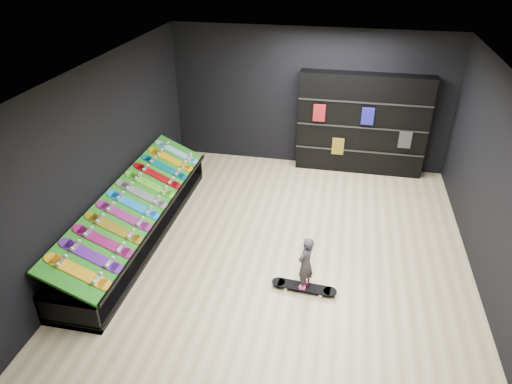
% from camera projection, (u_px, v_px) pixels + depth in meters
% --- Properties ---
extents(floor, '(6.00, 7.00, 0.01)m').
position_uv_depth(floor, '(283.00, 253.00, 7.61)').
color(floor, '#D0BC8C').
rests_on(floor, ground).
extents(ceiling, '(6.00, 7.00, 0.01)m').
position_uv_depth(ceiling, '(290.00, 74.00, 6.11)').
color(ceiling, white).
rests_on(ceiling, ground).
extents(wall_back, '(6.00, 0.02, 3.00)m').
position_uv_depth(wall_back, '(309.00, 99.00, 9.83)').
color(wall_back, black).
rests_on(wall_back, ground).
extents(wall_front, '(6.00, 0.02, 3.00)m').
position_uv_depth(wall_front, '(227.00, 360.00, 3.89)').
color(wall_front, black).
rests_on(wall_front, ground).
extents(wall_left, '(0.02, 7.00, 3.00)m').
position_uv_depth(wall_left, '(102.00, 156.00, 7.38)').
color(wall_left, black).
rests_on(wall_left, ground).
extents(wall_right, '(0.02, 7.00, 3.00)m').
position_uv_depth(wall_right, '(499.00, 193.00, 6.34)').
color(wall_right, black).
rests_on(wall_right, ground).
extents(display_rack, '(0.90, 4.50, 0.50)m').
position_uv_depth(display_rack, '(138.00, 223.00, 7.93)').
color(display_rack, black).
rests_on(display_rack, ground).
extents(turf_ramp, '(0.92, 4.50, 0.46)m').
position_uv_depth(turf_ramp, '(138.00, 201.00, 7.69)').
color(turf_ramp, '#17650F').
rests_on(turf_ramp, display_rack).
extents(back_shelving, '(2.70, 0.32, 2.16)m').
position_uv_depth(back_shelving, '(362.00, 124.00, 9.69)').
color(back_shelving, black).
rests_on(back_shelving, ground).
extents(floor_skateboard, '(0.99, 0.29, 0.09)m').
position_uv_depth(floor_skateboard, '(304.00, 288.00, 6.79)').
color(floor_skateboard, black).
rests_on(floor_skateboard, ground).
extents(child, '(0.21, 0.24, 0.52)m').
position_uv_depth(child, '(305.00, 273.00, 6.64)').
color(child, black).
rests_on(child, floor_skateboard).
extents(display_board_0, '(0.93, 0.22, 0.50)m').
position_uv_depth(display_board_0, '(78.00, 272.00, 6.06)').
color(display_board_0, orange).
rests_on(display_board_0, turf_ramp).
extents(display_board_1, '(0.93, 0.22, 0.50)m').
position_uv_depth(display_board_1, '(91.00, 256.00, 6.35)').
color(display_board_1, purple).
rests_on(display_board_1, turf_ramp).
extents(display_board_2, '(0.93, 0.22, 0.50)m').
position_uv_depth(display_board_2, '(103.00, 241.00, 6.65)').
color(display_board_2, '#E5198C').
rests_on(display_board_2, turf_ramp).
extents(display_board_3, '(0.93, 0.22, 0.50)m').
position_uv_depth(display_board_3, '(114.00, 228.00, 6.94)').
color(display_board_3, yellow).
rests_on(display_board_3, turf_ramp).
extents(display_board_4, '(0.93, 0.22, 0.50)m').
position_uv_depth(display_board_4, '(124.00, 216.00, 7.23)').
color(display_board_4, '#2626BF').
rests_on(display_board_4, turf_ramp).
extents(display_board_5, '(0.93, 0.22, 0.50)m').
position_uv_depth(display_board_5, '(134.00, 205.00, 7.53)').
color(display_board_5, blue).
rests_on(display_board_5, turf_ramp).
extents(display_board_6, '(0.93, 0.22, 0.50)m').
position_uv_depth(display_board_6, '(142.00, 194.00, 7.82)').
color(display_board_6, black).
rests_on(display_board_6, turf_ramp).
extents(display_board_7, '(0.93, 0.22, 0.50)m').
position_uv_depth(display_board_7, '(150.00, 185.00, 8.11)').
color(display_board_7, green).
rests_on(display_board_7, turf_ramp).
extents(display_board_8, '(0.93, 0.22, 0.50)m').
position_uv_depth(display_board_8, '(158.00, 176.00, 8.40)').
color(display_board_8, red).
rests_on(display_board_8, turf_ramp).
extents(display_board_9, '(0.93, 0.22, 0.50)m').
position_uv_depth(display_board_9, '(165.00, 167.00, 8.70)').
color(display_board_9, '#0C8C99').
rests_on(display_board_9, turf_ramp).
extents(display_board_10, '(0.93, 0.22, 0.50)m').
position_uv_depth(display_board_10, '(171.00, 160.00, 8.99)').
color(display_board_10, yellow).
rests_on(display_board_10, turf_ramp).
extents(display_board_11, '(0.93, 0.22, 0.50)m').
position_uv_depth(display_board_11, '(177.00, 152.00, 9.28)').
color(display_board_11, '#0CB2E5').
rests_on(display_board_11, turf_ramp).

